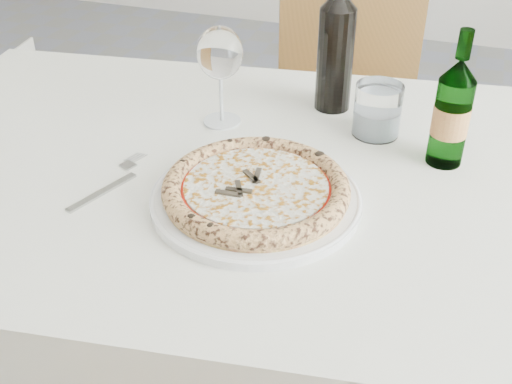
% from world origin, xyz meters
% --- Properties ---
extents(dining_table, '(1.51, 1.01, 0.76)m').
position_xyz_m(dining_table, '(0.21, 0.23, 0.66)').
color(dining_table, brown).
rests_on(dining_table, floor).
extents(chair_far, '(0.53, 0.53, 0.93)m').
position_xyz_m(chair_far, '(0.19, 1.05, 0.53)').
color(chair_far, brown).
rests_on(chair_far, floor).
extents(plate, '(0.32, 0.32, 0.02)m').
position_xyz_m(plate, '(0.21, 0.13, 0.76)').
color(plate, white).
rests_on(plate, dining_table).
extents(pizza, '(0.29, 0.29, 0.03)m').
position_xyz_m(pizza, '(0.21, 0.13, 0.78)').
color(pizza, '#E3B663').
rests_on(pizza, plate).
extents(fork, '(0.06, 0.19, 0.00)m').
position_xyz_m(fork, '(-0.02, 0.10, 0.76)').
color(fork, '#A8A8A8').
rests_on(fork, dining_table).
extents(wine_glass, '(0.08, 0.08, 0.18)m').
position_xyz_m(wine_glass, '(0.07, 0.36, 0.89)').
color(wine_glass, silver).
rests_on(wine_glass, dining_table).
extents(tumbler, '(0.08, 0.08, 0.09)m').
position_xyz_m(tumbler, '(0.35, 0.40, 0.80)').
color(tumbler, white).
rests_on(tumbler, dining_table).
extents(beer_bottle, '(0.06, 0.06, 0.23)m').
position_xyz_m(beer_bottle, '(0.47, 0.34, 0.85)').
color(beer_bottle, '#327230').
rests_on(beer_bottle, dining_table).
extents(wine_bottle, '(0.07, 0.07, 0.28)m').
position_xyz_m(wine_bottle, '(0.25, 0.48, 0.88)').
color(wine_bottle, black).
rests_on(wine_bottle, dining_table).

